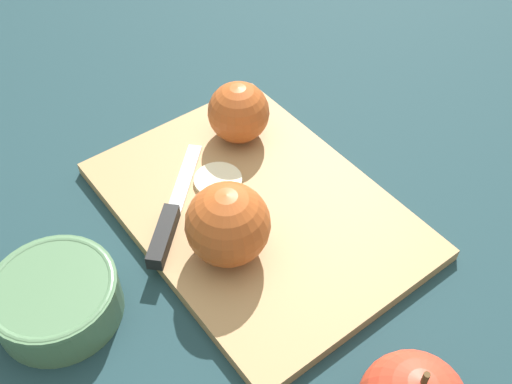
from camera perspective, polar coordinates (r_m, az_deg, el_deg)
ground_plane at (r=0.66m, az=-0.00°, el=-2.05°), size 4.00×4.00×0.00m
cutting_board at (r=0.65m, az=-0.00°, el=-1.63°), size 0.36×0.27×0.01m
apple_half_left at (r=0.57m, az=-2.67°, el=-3.09°), size 0.08×0.08×0.08m
apple_half_right at (r=0.70m, az=-1.67°, el=7.58°), size 0.07×0.07×0.07m
knife at (r=0.63m, az=-8.36°, el=-2.97°), size 0.13×0.14×0.02m
apple_slice at (r=0.67m, az=-3.63°, el=1.13°), size 0.05×0.05×0.01m
bowl at (r=0.59m, az=-18.54°, el=-9.46°), size 0.12×0.12×0.04m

